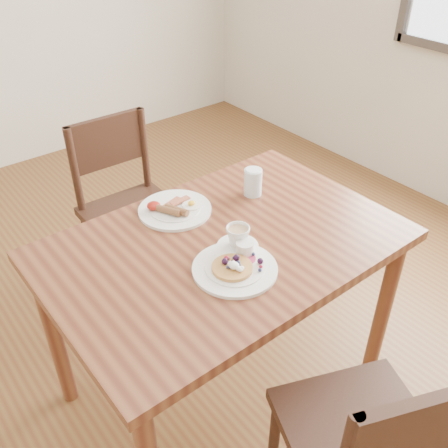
# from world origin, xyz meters

# --- Properties ---
(ground) EXTENTS (5.00, 5.00, 0.00)m
(ground) POSITION_xyz_m (0.00, 0.00, 0.00)
(ground) COLOR brown
(ground) RESTS_ON ground
(dining_table) EXTENTS (1.20, 0.80, 0.75)m
(dining_table) POSITION_xyz_m (0.00, 0.00, 0.65)
(dining_table) COLOR brown
(dining_table) RESTS_ON ground
(chair_near) EXTENTS (0.55, 0.55, 0.88)m
(chair_near) POSITION_xyz_m (-0.05, -0.71, 0.49)
(chair_near) COLOR black
(chair_near) RESTS_ON ground
(chair_far) EXTENTS (0.43, 0.43, 0.88)m
(chair_far) POSITION_xyz_m (0.04, 0.78, 0.49)
(chair_far) COLOR black
(chair_far) RESTS_ON ground
(pancake_plate) EXTENTS (0.27, 0.27, 0.06)m
(pancake_plate) POSITION_xyz_m (-0.06, -0.14, 0.76)
(pancake_plate) COLOR white
(pancake_plate) RESTS_ON dining_table
(breakfast_plate) EXTENTS (0.27, 0.27, 0.04)m
(breakfast_plate) POSITION_xyz_m (-0.03, 0.25, 0.76)
(breakfast_plate) COLOR white
(breakfast_plate) RESTS_ON dining_table
(teacup_saucer) EXTENTS (0.14, 0.14, 0.08)m
(teacup_saucer) POSITION_xyz_m (0.01, -0.06, 0.79)
(teacup_saucer) COLOR white
(teacup_saucer) RESTS_ON dining_table
(water_glass) EXTENTS (0.07, 0.07, 0.11)m
(water_glass) POSITION_xyz_m (0.28, 0.17, 0.80)
(water_glass) COLOR silver
(water_glass) RESTS_ON dining_table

